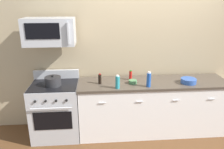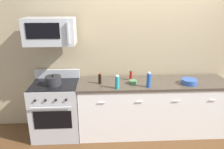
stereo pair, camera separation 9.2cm
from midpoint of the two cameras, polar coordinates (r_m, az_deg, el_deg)
ground_plane at (r=4.07m, az=10.75°, el=-14.14°), size 6.69×6.69×0.00m
back_wall at (r=3.91m, az=10.58°, el=6.11°), size 5.58×0.10×2.70m
counter_unit at (r=3.84m, az=11.17°, el=-8.37°), size 2.49×0.66×0.92m
range_oven at (r=3.79m, az=-13.58°, el=-8.73°), size 0.76×0.69×1.07m
microwave at (r=3.45m, az=-15.10°, el=10.86°), size 0.74×0.44×0.40m
bottle_hot_sauce_red at (r=3.66m, az=5.69°, el=-0.26°), size 0.05×0.05×0.17m
bottle_soda_blue at (r=3.39m, az=10.34°, el=-1.44°), size 0.07×0.07×0.24m
bottle_soy_sauce_dark at (r=3.49m, az=-2.43°, el=-1.16°), size 0.05×0.05×0.17m
bottle_dish_soap at (r=3.30m, az=2.18°, el=-2.01°), size 0.07×0.07×0.21m
bowl_green_glaze at (r=3.52m, az=6.21°, el=-1.92°), size 0.13×0.13×0.06m
bowl_blue_mixing at (r=3.71m, az=20.24°, el=-1.71°), size 0.25×0.25×0.08m
stockpot at (r=3.54m, az=-14.38°, el=-1.57°), size 0.25×0.25×0.18m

